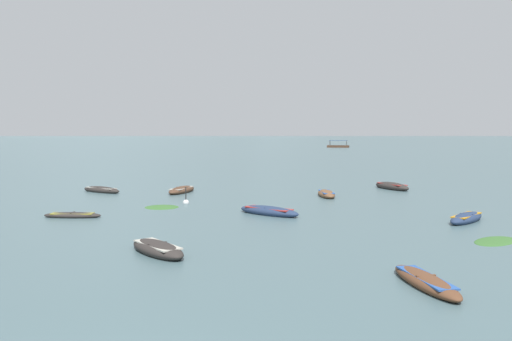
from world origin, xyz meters
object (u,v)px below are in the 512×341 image
Objects in this scene: rowboat_2 at (101,190)px; rowboat_7 at (269,211)px; rowboat_6 at (426,282)px; rowboat_10 at (326,194)px; rowboat_3 at (466,218)px; rowboat_9 at (182,190)px; rowboat_0 at (73,215)px; rowboat_5 at (157,249)px; mooring_buoy at (186,202)px; rowboat_4 at (392,186)px; ferry_1 at (338,146)px.

rowboat_7 is (12.11, -11.01, 0.01)m from rowboat_2.
rowboat_6 is 20.98m from rowboat_10.
rowboat_7 is at bearing 106.01° from rowboat_6.
rowboat_10 is at bearing 116.99° from rowboat_3.
rowboat_10 is (0.82, 20.96, 0.04)m from rowboat_6.
rowboat_9 is (6.13, -0.35, 0.00)m from rowboat_2.
rowboat_10 is (4.59, 7.81, -0.01)m from rowboat_7.
rowboat_0 is 10.13m from rowboat_5.
rowboat_5 is 0.94× the size of rowboat_6.
rowboat_0 is 0.85× the size of rowboat_7.
rowboat_9 is at bearing 140.14° from rowboat_3.
rowboat_5 is 0.99× the size of rowboat_10.
rowboat_5 is 13.20m from mooring_buoy.
rowboat_9 is at bearing 164.92° from rowboat_10.
rowboat_4 is 1.23× the size of rowboat_5.
rowboat_6 is at bearing -67.74° from rowboat_9.
rowboat_4 is 17.63m from mooring_buoy.
rowboat_0 is 0.76× the size of rowboat_4.
rowboat_3 is at bearing 23.24° from rowboat_5.
rowboat_3 is at bearing -31.72° from rowboat_2.
rowboat_3 is 0.90× the size of rowboat_6.
rowboat_10 is at bearing -15.08° from rowboat_9.
rowboat_6 is at bearing -100.46° from ferry_1.
rowboat_7 is 137.81m from ferry_1.
rowboat_6 is at bearing -92.24° from rowboat_10.
rowboat_7 is (10.52, 0.56, 0.07)m from rowboat_0.
rowboat_4 is 1.01× the size of rowboat_9.
rowboat_7 reaches higher than rowboat_10.
rowboat_10 is at bearing -101.80° from ferry_1.
ferry_1 is (36.97, 123.62, 0.27)m from rowboat_9.
mooring_buoy is at bearing -81.26° from rowboat_9.
rowboat_5 is 19.55m from rowboat_9.
rowboat_0 is at bearing -151.02° from rowboat_10.
rowboat_4 is 3.44× the size of mooring_buoy.
rowboat_0 is 12.10m from rowboat_9.
rowboat_9 reaches higher than rowboat_2.
rowboat_6 is (15.88, -24.16, -0.04)m from rowboat_2.
rowboat_2 is at bearing 123.32° from rowboat_6.
ferry_1 is at bearing 70.72° from rowboat_2.
rowboat_4 is at bearing -99.45° from ferry_1.
rowboat_5 is 0.44× the size of ferry_1.
rowboat_5 is 19.08m from rowboat_10.
rowboat_10 is at bearing 19.85° from mooring_buoy.
rowboat_4 is 1.22× the size of rowboat_10.
rowboat_10 is (9.29, 16.66, -0.00)m from rowboat_5.
rowboat_3 is at bearing -5.68° from rowboat_0.
rowboat_4 is at bearing 36.58° from rowboat_10.
rowboat_10 is at bearing 28.98° from rowboat_0.
rowboat_2 is 0.90× the size of rowboat_4.
rowboat_5 is at bearing -104.01° from ferry_1.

